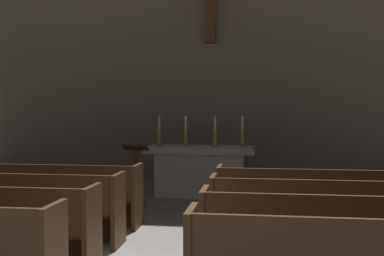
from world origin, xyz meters
TOP-DOWN VIEW (x-y plane):
  - pew_left_row_4 at (-2.50, 2.89)m, footprint 3.83×0.50m
  - pew_right_row_3 at (2.50, 1.91)m, footprint 3.83×0.50m
  - pew_right_row_4 at (2.50, 2.89)m, footprint 3.83×0.50m
  - altar at (0.00, 5.60)m, footprint 2.20×0.90m
  - candlestick_outer_left at (-0.85, 5.60)m, footprint 0.16×0.16m
  - candlestick_inner_left at (-0.30, 5.60)m, footprint 0.16×0.16m
  - candlestick_inner_right at (0.30, 5.60)m, footprint 0.16×0.16m
  - candlestick_outer_right at (0.85, 5.60)m, footprint 0.16×0.16m
  - apse_with_cross at (0.00, 7.90)m, footprint 11.71×0.50m
  - lectern at (-1.04, 4.40)m, footprint 0.44×0.36m

SIDE VIEW (x-z plane):
  - pew_left_row_4 at x=-2.50m, z-range 0.00..0.95m
  - pew_right_row_3 at x=2.50m, z-range 0.00..0.95m
  - pew_right_row_4 at x=2.50m, z-range 0.00..0.95m
  - altar at x=0.00m, z-range 0.03..1.04m
  - lectern at x=-1.04m, z-range -0.03..1.13m
  - candlestick_outer_left at x=-0.85m, z-range 0.90..1.52m
  - candlestick_inner_left at x=-0.30m, z-range 0.90..1.52m
  - candlestick_inner_right at x=0.30m, z-range 0.90..1.52m
  - candlestick_outer_right at x=0.85m, z-range 0.90..1.52m
  - apse_with_cross at x=0.00m, z-range 0.00..8.04m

